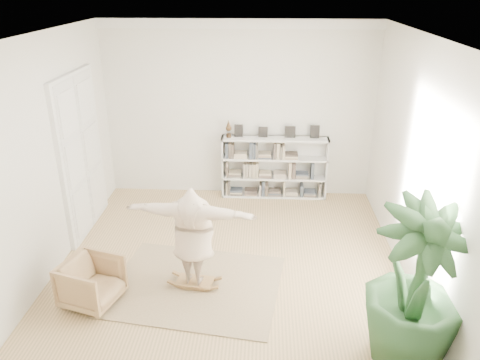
{
  "coord_description": "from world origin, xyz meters",
  "views": [
    {
      "loc": [
        0.52,
        -6.31,
        4.29
      ],
      "look_at": [
        0.16,
        0.4,
        1.39
      ],
      "focal_mm": 35.0,
      "sensor_mm": 36.0,
      "label": 1
    }
  ],
  "objects_px": {
    "rocker_board": "(195,282)",
    "armchair": "(92,282)",
    "bookshelf": "(274,168)",
    "person": "(193,234)",
    "houseplant": "(415,286)"
  },
  "relations": [
    {
      "from": "armchair",
      "to": "houseplant",
      "type": "height_order",
      "value": "houseplant"
    },
    {
      "from": "person",
      "to": "armchair",
      "type": "bearing_deg",
      "value": 26.27
    },
    {
      "from": "houseplant",
      "to": "armchair",
      "type": "bearing_deg",
      "value": 169.05
    },
    {
      "from": "rocker_board",
      "to": "armchair",
      "type": "bearing_deg",
      "value": -153.73
    },
    {
      "from": "person",
      "to": "houseplant",
      "type": "distance_m",
      "value": 3.05
    },
    {
      "from": "person",
      "to": "bookshelf",
      "type": "bearing_deg",
      "value": -102.18
    },
    {
      "from": "bookshelf",
      "to": "armchair",
      "type": "xyz_separation_m",
      "value": [
        -2.62,
        -3.75,
        -0.29
      ]
    },
    {
      "from": "bookshelf",
      "to": "rocker_board",
      "type": "distance_m",
      "value": 3.56
    },
    {
      "from": "armchair",
      "to": "person",
      "type": "distance_m",
      "value": 1.58
    },
    {
      "from": "bookshelf",
      "to": "rocker_board",
      "type": "xyz_separation_m",
      "value": [
        -1.22,
        -3.29,
        -0.56
      ]
    },
    {
      "from": "bookshelf",
      "to": "person",
      "type": "bearing_deg",
      "value": -110.32
    },
    {
      "from": "rocker_board",
      "to": "houseplant",
      "type": "xyz_separation_m",
      "value": [
        2.78,
        -1.27,
        0.96
      ]
    },
    {
      "from": "bookshelf",
      "to": "houseplant",
      "type": "bearing_deg",
      "value": -71.15
    },
    {
      "from": "armchair",
      "to": "rocker_board",
      "type": "xyz_separation_m",
      "value": [
        1.4,
        0.46,
        -0.27
      ]
    },
    {
      "from": "bookshelf",
      "to": "rocker_board",
      "type": "relative_size",
      "value": 3.78
    }
  ]
}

